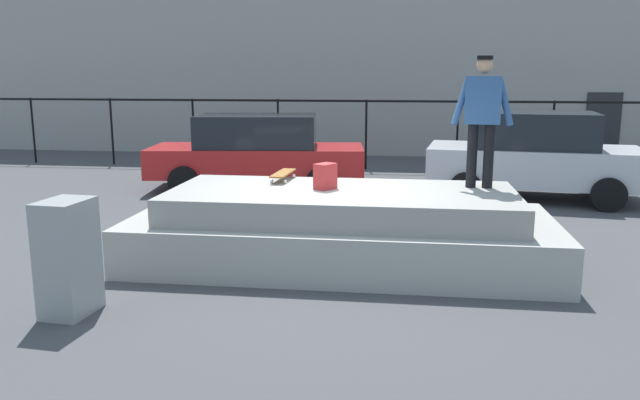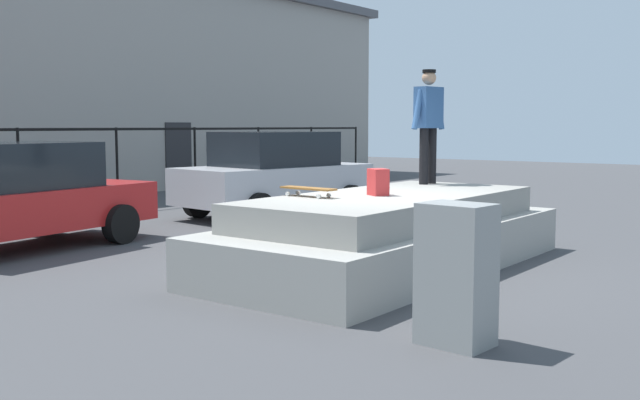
# 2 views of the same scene
# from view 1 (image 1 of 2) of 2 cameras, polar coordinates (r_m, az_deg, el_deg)

# --- Properties ---
(ground_plane) EXTENTS (60.00, 60.00, 0.00)m
(ground_plane) POSITION_cam_1_polar(r_m,az_deg,el_deg) (8.84, 0.58, -5.28)
(ground_plane) COLOR #424244
(concrete_ledge) EXTENTS (5.66, 2.51, 0.99)m
(concrete_ledge) POSITION_cam_1_polar(r_m,az_deg,el_deg) (8.58, 1.99, -2.64)
(concrete_ledge) COLOR #9E9B93
(concrete_ledge) RESTS_ON ground_plane
(skateboarder) EXTENTS (0.83, 0.29, 1.77)m
(skateboarder) POSITION_cam_1_polar(r_m,az_deg,el_deg) (8.82, 14.51, 7.75)
(skateboarder) COLOR black
(skateboarder) RESTS_ON concrete_ledge
(skateboard) EXTENTS (0.27, 0.83, 0.12)m
(skateboard) POSITION_cam_1_polar(r_m,az_deg,el_deg) (9.24, -3.37, 2.40)
(skateboard) COLOR brown
(skateboard) RESTS_ON concrete_ledge
(backpack) EXTENTS (0.32, 0.34, 0.35)m
(backpack) POSITION_cam_1_polar(r_m,az_deg,el_deg) (8.52, 0.48, 2.16)
(backpack) COLOR red
(backpack) RESTS_ON concrete_ledge
(car_red_sedan_near) EXTENTS (4.86, 2.45, 1.65)m
(car_red_sedan_near) POSITION_cam_1_polar(r_m,az_deg,el_deg) (14.06, -5.73, 4.42)
(car_red_sedan_near) COLOR #B21E1E
(car_red_sedan_near) RESTS_ON ground_plane
(car_silver_sedan_mid) EXTENTS (4.40, 2.52, 1.78)m
(car_silver_sedan_mid) POSITION_cam_1_polar(r_m,az_deg,el_deg) (13.60, 18.81, 3.86)
(car_silver_sedan_mid) COLOR #B7B7BC
(car_silver_sedan_mid) RESTS_ON ground_plane
(utility_box) EXTENTS (0.49, 0.64, 1.24)m
(utility_box) POSITION_cam_1_polar(r_m,az_deg,el_deg) (7.19, -21.89, -4.88)
(utility_box) COLOR gray
(utility_box) RESTS_ON ground_plane
(fence_row) EXTENTS (24.06, 0.06, 1.87)m
(fence_row) POSITION_cam_1_polar(r_m,az_deg,el_deg) (16.94, 4.21, 7.24)
(fence_row) COLOR black
(fence_row) RESTS_ON ground_plane
(warehouse_building) EXTENTS (35.02, 9.34, 6.52)m
(warehouse_building) POSITION_cam_1_polar(r_m,az_deg,el_deg) (24.25, 5.42, 13.05)
(warehouse_building) COLOR gray
(warehouse_building) RESTS_ON ground_plane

